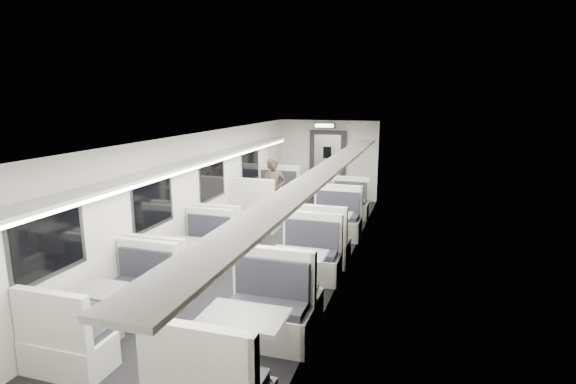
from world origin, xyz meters
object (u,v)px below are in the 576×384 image
Objects in this scene: exit_sign at (325,125)px; booth_right_a at (344,211)px; booth_left_d at (110,313)px; booth_right_c at (297,275)px; booth_left_c at (188,260)px; booth_left_a at (266,204)px; booth_right_d at (244,347)px; passenger at (274,191)px; booth_left_b at (237,227)px; vestibule_door at (327,166)px; booth_right_b at (329,231)px.

booth_right_a is at bearing -65.28° from exit_sign.
booth_left_d is 0.92× the size of booth_right_c.
booth_left_c is 4.56m from booth_right_a.
booth_left_a is 6.05m from booth_left_d.
exit_sign is at bearing 114.72° from booth_right_a.
booth_right_d is 1.36× the size of passenger.
booth_left_b is 0.99× the size of booth_right_a.
booth_left_d is 3.17× the size of exit_sign.
booth_right_a is 6.43m from booth_right_d.
booth_left_c is 1.19× the size of passenger.
booth_right_a reaches higher than booth_left_c.
booth_right_c is 1.30× the size of passenger.
booth_right_d is at bearing -90.00° from booth_right_c.
booth_left_c is (0.00, -2.11, 0.00)m from booth_left_b.
booth_left_b is 1.18× the size of passenger.
booth_right_c is at bearing -81.79° from vestibule_door.
vestibule_door reaches higher than booth_right_b.
booth_right_a is (2.00, 4.10, 0.00)m from booth_left_c.
booth_right_b is at bearing -90.00° from booth_right_a.
booth_right_a is at bearing 44.88° from booth_left_b.
exit_sign reaches higher than booth_left_a.
booth_left_a is at bearing 137.90° from booth_right_b.
exit_sign reaches higher than booth_right_c.
booth_right_c reaches higher than booth_left_b.
booth_left_c is at bearing -90.00° from booth_left_a.
booth_left_d is at bearing -115.26° from booth_right_b.
booth_right_a is 4.27m from booth_right_c.
vestibule_door reaches higher than booth_right_d.
booth_left_d is at bearing -137.24° from booth_right_c.
booth_right_a is 2.92m from vestibule_door.
booth_right_d is (2.00, -6.36, -0.02)m from booth_left_a.
booth_left_a is at bearing -113.98° from exit_sign.
booth_right_b is 3.53× the size of exit_sign.
booth_right_b is at bearing 64.74° from booth_left_d.
booth_right_a is 3.07m from exit_sign.
booth_left_d is 0.90× the size of booth_right_b.
booth_right_d reaches higher than booth_right_c.
booth_left_d is 1.00× the size of booth_right_a.
booth_left_a is 0.61m from passenger.
exit_sign reaches higher than vestibule_door.
booth_right_c is 6.79m from exit_sign.
booth_right_d is at bearing -49.42° from booth_left_c.
booth_left_c is at bearing 90.00° from booth_left_d.
booth_left_a is 2.00m from booth_right_a.
booth_left_b is 0.99× the size of booth_left_d.
vestibule_door is (-1.00, 4.54, 0.65)m from booth_right_b.
booth_left_c is 0.87× the size of booth_right_d.
booth_right_d reaches higher than booth_left_d.
booth_right_c is 4.24m from passenger.
booth_right_b is 2.28m from passenger.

